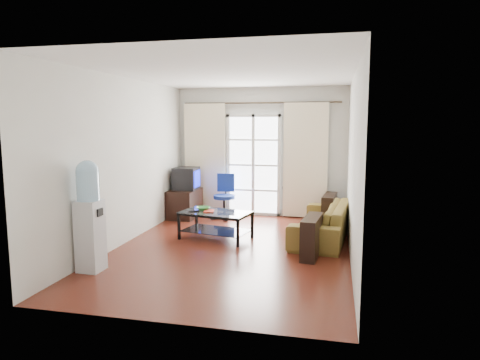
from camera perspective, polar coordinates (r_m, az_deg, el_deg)
name	(u,v)px	position (r m, az deg, el deg)	size (l,w,h in m)	color
floor	(232,249)	(6.82, -1.07, -9.13)	(5.20, 5.20, 0.00)	#5D2316
ceiling	(232,73)	(6.57, -1.13, 14.04)	(5.20, 5.20, 0.00)	white
wall_back	(261,152)	(9.10, 2.79, 3.72)	(3.60, 0.02, 2.70)	silver
wall_front	(167,188)	(4.10, -9.74, -1.10)	(3.60, 0.02, 2.70)	silver
wall_left	(124,161)	(7.20, -15.17, 2.45)	(0.02, 5.20, 2.70)	silver
wall_right	(353,166)	(6.38, 14.82, 1.83)	(0.02, 5.20, 2.70)	silver
french_door	(253,165)	(9.09, 1.79, 1.99)	(1.16, 0.06, 2.15)	white
curtain_rod	(260,103)	(8.99, 2.72, 10.25)	(0.04, 0.04, 3.30)	#4C3F2D
curtain_left	(205,159)	(9.27, -4.68, 2.85)	(0.90, 0.07, 2.35)	#FCEFCA
curtain_right	(305,161)	(8.88, 8.71, 2.58)	(0.90, 0.07, 2.35)	#FCEFCA
radiator	(297,202)	(9.02, 7.66, -2.90)	(0.64, 0.12, 0.64)	gray
sofa	(322,221)	(7.46, 10.85, -5.41)	(1.02, 2.14, 0.60)	brown
coffee_table	(216,221)	(7.32, -3.24, -5.52)	(1.26, 0.88, 0.47)	silver
bowl	(203,209)	(7.43, -4.93, -3.81)	(0.30, 0.30, 0.06)	green
book	(204,211)	(7.30, -4.81, -4.15)	(0.21, 0.25, 0.02)	#923112
remote	(194,211)	(7.30, -6.17, -4.17)	(0.18, 0.05, 0.02)	black
tv_stand	(185,204)	(9.02, -7.39, -3.14)	(0.53, 0.80, 0.59)	black
crt_tv	(185,178)	(9.00, -7.31, 0.22)	(0.53, 0.52, 0.46)	black
task_chair	(225,205)	(8.88, -2.07, -3.40)	(0.67, 0.67, 0.92)	black
water_cooler	(89,214)	(5.99, -19.45, -4.26)	(0.33, 0.31, 1.48)	silver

